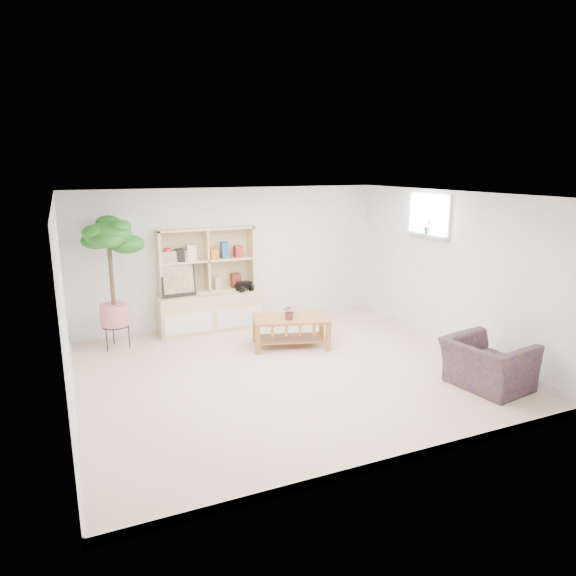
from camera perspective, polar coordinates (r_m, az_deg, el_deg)
name	(u,v)px	position (r m, az deg, el deg)	size (l,w,h in m)	color
floor	(289,371)	(7.16, 0.09, -9.23)	(5.50, 5.00, 0.01)	#C6B194
ceiling	(289,195)	(6.62, 0.10, 10.32)	(5.50, 5.00, 0.01)	white
walls	(289,287)	(6.79, 0.09, 0.16)	(5.51, 5.01, 2.40)	white
baseboard	(289,368)	(7.14, 0.09, -8.86)	(5.50, 5.00, 0.10)	white
window	(430,214)	(8.60, 15.48, 7.88)	(0.10, 0.98, 0.68)	white
window_sill	(425,235)	(8.59, 15.03, 5.75)	(0.14, 1.00, 0.04)	white
storage_unit	(209,280)	(8.78, -8.76, 0.87)	(1.75, 0.59, 1.75)	beige
poster	(178,273)	(8.60, -12.17, 1.61)	(0.56, 0.13, 0.78)	yellow
toy_truck	(244,286)	(8.86, -4.89, 0.26)	(0.34, 0.23, 0.18)	black
coffee_table	(291,332)	(8.03, 0.32, -4.88)	(1.15, 0.63, 0.47)	#97562C
table_plant	(290,311)	(7.83, 0.20, -2.62)	(0.22, 0.19, 0.25)	#255825
floor_tree	(112,284)	(8.19, -18.95, 0.43)	(0.75, 0.75, 2.04)	#1C7118
armchair	(488,361)	(7.02, 21.32, -7.55)	(0.96, 0.84, 0.71)	#121A54
sill_plant	(428,226)	(8.54, 15.30, 6.66)	(0.14, 0.11, 0.25)	#1C7118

